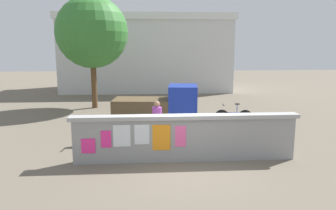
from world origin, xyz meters
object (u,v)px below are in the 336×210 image
auto_rickshaw_truck (160,107)px  motorcycle (237,133)px  tree_roadside (92,32)px  bicycle_far (233,116)px  person_walking (157,119)px  bicycle_near (99,136)px

auto_rickshaw_truck → motorcycle: 3.94m
motorcycle → tree_roadside: 10.62m
bicycle_far → person_walking: (-3.60, -3.03, 0.62)m
motorcycle → bicycle_far: size_ratio=1.12×
person_walking → auto_rickshaw_truck: bearing=85.2°
bicycle_near → tree_roadside: size_ratio=0.27×
auto_rickshaw_truck → motorcycle: bearing=-48.0°
auto_rickshaw_truck → person_walking: (-0.23, -2.70, 0.09)m
auto_rickshaw_truck → bicycle_far: bearing=5.6°
motorcycle → bicycle_far: bicycle_far is taller
motorcycle → person_walking: bearing=175.8°
bicycle_near → tree_roadside: 8.49m
bicycle_far → bicycle_near: bearing=-152.5°
auto_rickshaw_truck → tree_roadside: (-3.56, 4.83, 3.37)m
auto_rickshaw_truck → bicycle_near: 3.49m
auto_rickshaw_truck → tree_roadside: tree_roadside is taller
motorcycle → bicycle_far: (0.75, 3.24, -0.10)m
bicycle_near → tree_roadside: (-1.29, 7.43, 3.91)m
bicycle_far → motorcycle: bearing=-103.0°
bicycle_near → tree_roadside: tree_roadside is taller
auto_rickshaw_truck → bicycle_near: bearing=-131.1°
motorcycle → person_walking: person_walking is taller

